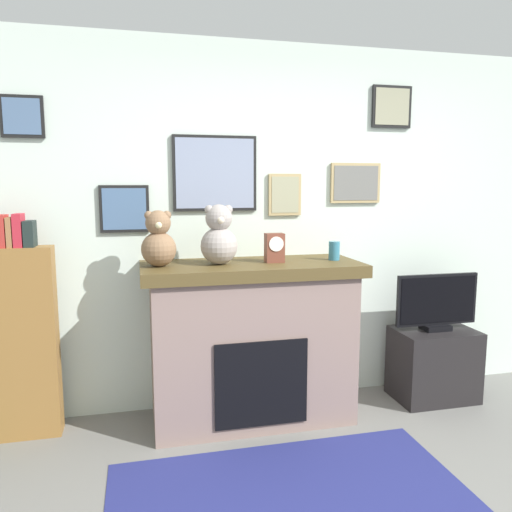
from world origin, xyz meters
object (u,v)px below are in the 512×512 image
(tv_stand, at_px, (433,364))
(candle_jar, at_px, (334,251))
(bookshelf, at_px, (20,335))
(television, at_px, (437,303))
(fireplace, at_px, (251,341))
(mantel_clock, at_px, (274,248))
(teddy_bear_grey, at_px, (219,238))
(teddy_bear_cream, at_px, (159,241))

(tv_stand, xyz_separation_m, candle_jar, (-0.83, -0.01, 0.89))
(bookshelf, relative_size, tv_stand, 2.45)
(television, bearing_deg, fireplace, 179.48)
(bookshelf, bearing_deg, candle_jar, -2.96)
(television, height_order, candle_jar, candle_jar)
(mantel_clock, height_order, teddy_bear_grey, teddy_bear_grey)
(mantel_clock, relative_size, teddy_bear_grey, 0.50)
(candle_jar, bearing_deg, television, 0.34)
(candle_jar, xyz_separation_m, teddy_bear_cream, (-1.19, -0.00, 0.10))
(mantel_clock, bearing_deg, tv_stand, 0.35)
(candle_jar, distance_m, mantel_clock, 0.43)
(fireplace, height_order, mantel_clock, mantel_clock)
(candle_jar, bearing_deg, tv_stand, 0.45)
(mantel_clock, bearing_deg, candle_jar, 0.17)
(bookshelf, bearing_deg, television, -2.01)
(teddy_bear_cream, relative_size, teddy_bear_grey, 0.91)
(tv_stand, bearing_deg, mantel_clock, -179.65)
(teddy_bear_cream, xyz_separation_m, teddy_bear_grey, (0.39, -0.00, 0.02))
(fireplace, distance_m, tv_stand, 1.44)
(bookshelf, bearing_deg, tv_stand, -1.98)
(bookshelf, distance_m, tv_stand, 2.92)
(candle_jar, distance_m, teddy_bear_grey, 0.81)
(teddy_bear_cream, bearing_deg, mantel_clock, -0.06)
(bookshelf, bearing_deg, teddy_bear_cream, -6.99)
(tv_stand, height_order, candle_jar, candle_jar)
(teddy_bear_cream, height_order, teddy_bear_grey, teddy_bear_grey)
(television, bearing_deg, bookshelf, 177.99)
(television, distance_m, teddy_bear_cream, 2.08)
(candle_jar, height_order, teddy_bear_grey, teddy_bear_grey)
(mantel_clock, relative_size, teddy_bear_cream, 0.54)
(candle_jar, height_order, mantel_clock, mantel_clock)
(bookshelf, height_order, candle_jar, bookshelf)
(candle_jar, xyz_separation_m, mantel_clock, (-0.43, -0.00, 0.03))
(candle_jar, bearing_deg, teddy_bear_cream, -179.98)
(television, distance_m, candle_jar, 0.92)
(fireplace, relative_size, candle_jar, 11.26)
(mantel_clock, bearing_deg, teddy_bear_grey, 179.88)
(fireplace, relative_size, teddy_bear_grey, 3.73)
(mantel_clock, bearing_deg, teddy_bear_cream, 179.94)
(teddy_bear_cream, bearing_deg, bookshelf, 173.01)
(fireplace, height_order, teddy_bear_grey, teddy_bear_grey)
(bookshelf, height_order, tv_stand, bookshelf)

